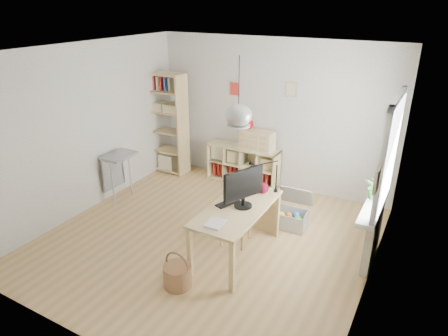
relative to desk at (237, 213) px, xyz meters
The scene contains 20 objects.
ground 0.87m from the desk, 164.74° to the left, with size 4.50×4.50×0.00m, color tan.
room_shell 1.34m from the desk, 164.74° to the left, with size 4.50×4.50×4.50m.
window_unit 2.04m from the desk, 24.12° to the left, with size 0.07×1.16×1.46m.
radiator 1.82m from the desk, 24.58° to the left, with size 0.10×0.80×0.80m, color beige.
windowsill 1.77m from the desk, 25.25° to the left, with size 0.22×1.20×0.06m, color white.
desk is the anchor object (origin of this frame).
cube_shelf 2.48m from the desk, 114.61° to the left, with size 1.40×0.38×0.72m.
tall_bookshelf 3.27m from the desk, 142.99° to the left, with size 0.80×0.38×2.00m.
side_table 2.64m from the desk, 169.06° to the left, with size 0.40×0.55×0.85m.
chair 0.42m from the desk, 117.48° to the left, with size 0.41×0.41×0.76m.
wicker_basket 1.11m from the desk, 109.77° to the right, with size 0.36×0.35×0.49m.
storage_chest 1.27m from the desk, 71.14° to the left, with size 0.55×0.62×0.55m.
monitor 0.40m from the desk, 43.24° to the left, with size 0.30×0.57×0.53m.
keyboard 0.19m from the desk, behind, with size 0.13×0.34×0.02m, color black.
task_lamp 0.73m from the desk, 83.70° to the left, with size 0.41×0.15×0.44m.
yarn_ball 0.58m from the desk, 76.70° to the left, with size 0.17×0.17×0.17m, color #4C0A16.
paper_tray 0.53m from the desk, 93.93° to the right, with size 0.21×0.26×0.03m, color white.
drawer_chest 2.32m from the desk, 108.43° to the left, with size 0.63×0.29×0.36m, color beige.
red_vase 2.42m from the desk, 112.15° to the left, with size 0.15×0.15×0.18m, color #AA0E0F.
potted_plant 1.85m from the desk, 30.03° to the left, with size 0.29×0.25×0.32m, color #215A22.
Camera 1 is at (2.66, -4.29, 3.30)m, focal length 32.00 mm.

